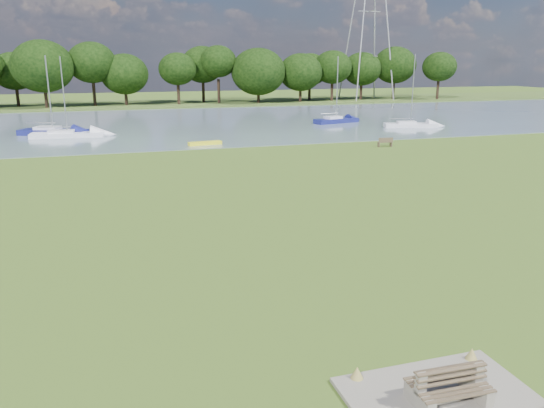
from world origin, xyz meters
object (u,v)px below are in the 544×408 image
object	(u,v)px
sailboat_0	(52,130)
sailboat_3	(67,133)
sailboat_4	(410,124)
sailboat_2	(336,119)
bench_pair	(449,387)
kayak	(205,143)
riverbank_bench	(385,142)

from	to	relation	value
sailboat_0	sailboat_3	size ratio (longest dim) A/B	1.01
sailboat_3	sailboat_4	size ratio (longest dim) A/B	0.96
sailboat_2	sailboat_3	bearing A→B (deg)	171.67
bench_pair	sailboat_0	xyz separation A→B (m)	(-11.98, 49.08, 0.08)
bench_pair	kayak	bearing A→B (deg)	89.32
bench_pair	sailboat_2	world-z (taller)	sailboat_2
riverbank_bench	sailboat_0	bearing A→B (deg)	154.75
bench_pair	sailboat_4	xyz separation A→B (m)	(25.93, 44.11, -0.01)
sailboat_3	bench_pair	bearing A→B (deg)	-71.76
bench_pair	sailboat_4	bearing A→B (deg)	61.20
riverbank_bench	sailboat_0	world-z (taller)	sailboat_0
sailboat_2	bench_pair	bearing A→B (deg)	-126.02
sailboat_2	sailboat_4	world-z (taller)	sailboat_4
riverbank_bench	sailboat_4	size ratio (longest dim) A/B	0.17
bench_pair	sailboat_0	distance (m)	50.52
sailboat_2	sailboat_4	size ratio (longest dim) A/B	0.97
sailboat_2	sailboat_0	bearing A→B (deg)	167.79
riverbank_bench	kayak	bearing A→B (deg)	164.53
bench_pair	sailboat_2	size ratio (longest dim) A/B	0.22
kayak	sailboat_0	distance (m)	17.41
kayak	sailboat_0	bearing A→B (deg)	132.44
sailboat_4	riverbank_bench	bearing A→B (deg)	-111.93
kayak	sailboat_4	world-z (taller)	sailboat_4
riverbank_bench	sailboat_3	size ratio (longest dim) A/B	0.18
kayak	sailboat_4	bearing A→B (deg)	5.21
riverbank_bench	sailboat_2	distance (m)	18.14
bench_pair	sailboat_3	world-z (taller)	sailboat_3
sailboat_2	sailboat_4	distance (m)	8.93
sailboat_4	kayak	bearing A→B (deg)	-148.68
sailboat_0	sailboat_4	xyz separation A→B (m)	(37.91, -4.97, -0.09)
sailboat_0	sailboat_3	distance (m)	2.47
bench_pair	riverbank_bench	distance (m)	36.55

